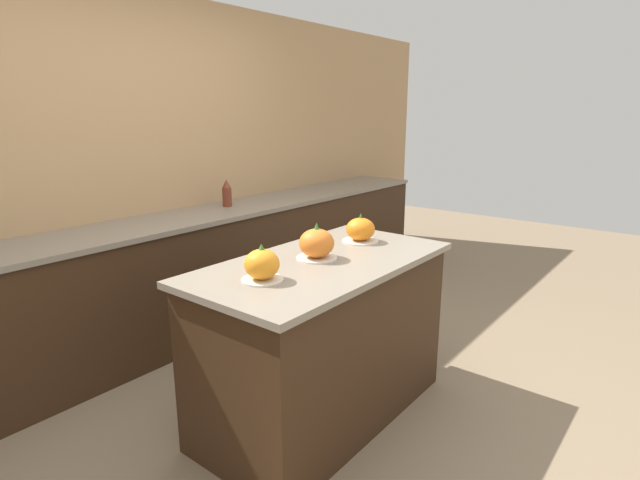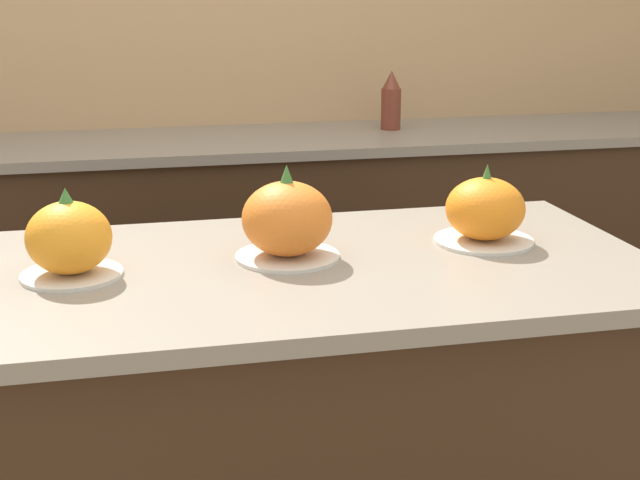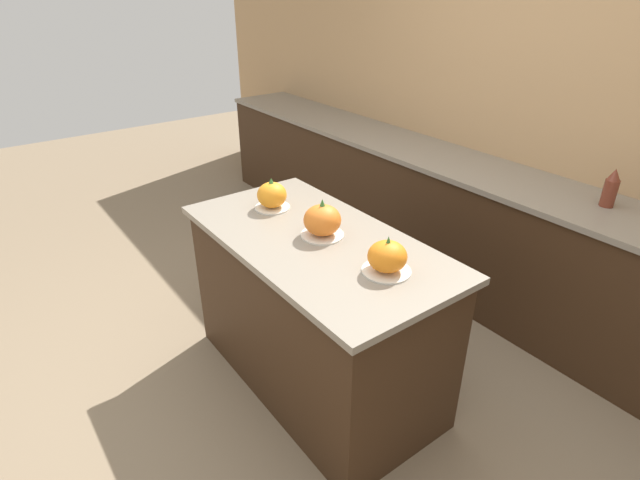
% 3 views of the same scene
% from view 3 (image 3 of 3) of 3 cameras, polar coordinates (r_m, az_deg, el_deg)
% --- Properties ---
extents(ground_plane, '(12.00, 12.00, 0.00)m').
position_cam_3_polar(ground_plane, '(2.99, -0.45, -15.34)').
color(ground_plane, '#847056').
extents(wall_back, '(8.00, 0.06, 2.50)m').
position_cam_3_polar(wall_back, '(3.62, 23.50, 12.95)').
color(wall_back, tan).
rests_on(wall_back, ground_plane).
extents(kitchen_island, '(1.49, 0.77, 0.91)m').
position_cam_3_polar(kitchen_island, '(2.70, -0.49, -8.27)').
color(kitchen_island, '#382314').
rests_on(kitchen_island, ground_plane).
extents(back_counter, '(6.00, 0.60, 0.92)m').
position_cam_3_polar(back_counter, '(3.61, 18.39, 0.33)').
color(back_counter, '#382314').
rests_on(back_counter, ground_plane).
extents(pumpkin_cake_left, '(0.20, 0.20, 0.18)m').
position_cam_3_polar(pumpkin_cake_left, '(2.76, -5.52, 5.05)').
color(pumpkin_cake_left, silver).
rests_on(pumpkin_cake_left, kitchen_island).
extents(pumpkin_cake_center, '(0.22, 0.22, 0.20)m').
position_cam_3_polar(pumpkin_cake_center, '(2.44, 0.33, 2.16)').
color(pumpkin_cake_center, silver).
rests_on(pumpkin_cake_center, kitchen_island).
extents(pumpkin_cake_right, '(0.22, 0.22, 0.17)m').
position_cam_3_polar(pumpkin_cake_right, '(2.16, 7.69, -2.00)').
color(pumpkin_cake_right, silver).
rests_on(pumpkin_cake_right, kitchen_island).
extents(bottle_tall, '(0.07, 0.07, 0.22)m').
position_cam_3_polar(bottle_tall, '(3.16, 30.29, 5.12)').
color(bottle_tall, maroon).
rests_on(bottle_tall, back_counter).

